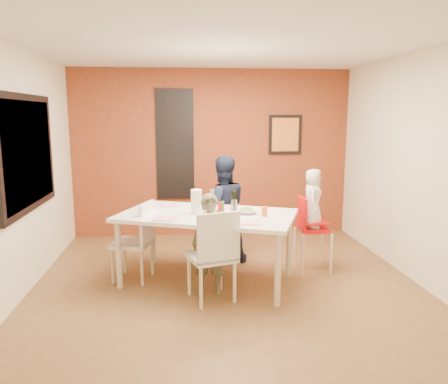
{
  "coord_description": "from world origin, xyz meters",
  "views": [
    {
      "loc": [
        -0.52,
        -4.87,
        1.97
      ],
      "look_at": [
        0.0,
        0.3,
        1.05
      ],
      "focal_mm": 35.0,
      "sensor_mm": 36.0,
      "label": 1
    }
  ],
  "objects": [
    {
      "name": "ground",
      "position": [
        0.0,
        0.0,
        0.0
      ],
      "size": [
        4.5,
        4.5,
        0.0
      ],
      "primitive_type": "plane",
      "color": "brown",
      "rests_on": "ground"
    },
    {
      "name": "condiment_green",
      "position": [
        -0.04,
        0.04,
        0.91
      ],
      "size": [
        0.04,
        0.04,
        0.15
      ],
      "primitive_type": "cylinder",
      "color": "#397627",
      "rests_on": "dining_table"
    },
    {
      "name": "wine_glass_a",
      "position": [
        -0.24,
        -0.17,
        0.94
      ],
      "size": [
        0.07,
        0.07,
        0.21
      ],
      "primitive_type": "cylinder",
      "color": "white",
      "rests_on": "dining_table"
    },
    {
      "name": "salad_bowl_a",
      "position": [
        -0.15,
        -0.0,
        0.86
      ],
      "size": [
        0.22,
        0.22,
        0.05
      ],
      "primitive_type": "imported",
      "rotation": [
        0.0,
        0.0,
        -0.16
      ],
      "color": "white",
      "rests_on": "dining_table"
    },
    {
      "name": "wall_front",
      "position": [
        0.0,
        -2.25,
        1.35
      ],
      "size": [
        4.5,
        0.02,
        2.7
      ],
      "primitive_type": "cube",
      "color": "#EDE3C4",
      "rests_on": "ground"
    },
    {
      "name": "child_far",
      "position": [
        0.03,
        0.83,
        0.72
      ],
      "size": [
        0.77,
        0.64,
        1.44
      ],
      "primitive_type": "imported",
      "rotation": [
        0.0,
        0.0,
        3.28
      ],
      "color": "black",
      "rests_on": "ground"
    },
    {
      "name": "picture_window_frame",
      "position": [
        -2.22,
        0.2,
        1.55
      ],
      "size": [
        0.05,
        1.7,
        1.3
      ],
      "primitive_type": "cube",
      "color": "black",
      "rests_on": "wall_left"
    },
    {
      "name": "plate_far_left",
      "position": [
        -0.67,
        0.57,
        0.84
      ],
      "size": [
        0.24,
        0.24,
        0.01
      ],
      "primitive_type": "cube",
      "rotation": [
        0.0,
        0.0,
        0.25
      ],
      "color": "white",
      "rests_on": "dining_table"
    },
    {
      "name": "toddler",
      "position": [
        1.13,
        0.39,
        0.93
      ],
      "size": [
        0.33,
        0.42,
        0.75
      ],
      "primitive_type": "imported",
      "rotation": [
        0.0,
        0.0,
        1.28
      ],
      "color": "silver",
      "rests_on": "high_chair"
    },
    {
      "name": "art_print_canvas",
      "position": [
        1.2,
        2.19,
        1.65
      ],
      "size": [
        0.44,
        0.01,
        0.54
      ],
      "primitive_type": "cube",
      "color": "orange",
      "rests_on": "wall_back"
    },
    {
      "name": "dining_table",
      "position": [
        -0.22,
        0.1,
        0.76
      ],
      "size": [
        2.27,
        1.76,
        0.83
      ],
      "rotation": [
        0.0,
        0.0,
        -0.37
      ],
      "color": "white",
      "rests_on": "ground"
    },
    {
      "name": "high_chair",
      "position": [
        1.11,
        0.39,
        0.57
      ],
      "size": [
        0.41,
        0.41,
        0.95
      ],
      "rotation": [
        0.0,
        0.0,
        1.59
      ],
      "color": "red",
      "rests_on": "ground"
    },
    {
      "name": "sippy_cup",
      "position": [
        0.42,
        -0.1,
        0.89
      ],
      "size": [
        0.07,
        0.07,
        0.11
      ],
      "primitive_type": "cylinder",
      "color": "#D85E18",
      "rests_on": "dining_table"
    },
    {
      "name": "wall_left",
      "position": [
        -2.25,
        0.0,
        1.35
      ],
      "size": [
        0.02,
        4.5,
        2.7
      ],
      "primitive_type": "cube",
      "color": "#EDE3C4",
      "rests_on": "ground"
    },
    {
      "name": "wall_right",
      "position": [
        2.25,
        0.0,
        1.35
      ],
      "size": [
        0.02,
        4.5,
        2.7
      ],
      "primitive_type": "cube",
      "color": "#EDE3C4",
      "rests_on": "ground"
    },
    {
      "name": "paper_towel_roll",
      "position": [
        -0.34,
        0.12,
        0.97
      ],
      "size": [
        0.12,
        0.12,
        0.28
      ],
      "primitive_type": "cylinder",
      "color": "white",
      "rests_on": "dining_table"
    },
    {
      "name": "plate_near_right",
      "position": [
        0.22,
        -0.4,
        0.84
      ],
      "size": [
        0.24,
        0.24,
        0.01
      ],
      "primitive_type": "cube",
      "rotation": [
        0.0,
        0.0,
        -0.15
      ],
      "color": "white",
      "rests_on": "dining_table"
    },
    {
      "name": "glassblock_strip",
      "position": [
        -0.6,
        2.21,
        1.5
      ],
      "size": [
        0.55,
        0.03,
        1.7
      ],
      "primitive_type": "cube",
      "color": "silver",
      "rests_on": "wall_back"
    },
    {
      "name": "brick_accent_wall",
      "position": [
        0.0,
        2.23,
        1.35
      ],
      "size": [
        4.5,
        0.02,
        2.7
      ],
      "primitive_type": "cube",
      "color": "maroon",
      "rests_on": "ground"
    },
    {
      "name": "ceiling",
      "position": [
        0.0,
        0.0,
        2.7
      ],
      "size": [
        4.5,
        4.5,
        0.02
      ],
      "primitive_type": "cube",
      "color": "silver",
      "rests_on": "wall_back"
    },
    {
      "name": "art_print_frame",
      "position": [
        1.2,
        2.21,
        1.65
      ],
      "size": [
        0.54,
        0.03,
        0.64
      ],
      "primitive_type": "cube",
      "color": "black",
      "rests_on": "wall_back"
    },
    {
      "name": "wine_bottle",
      "position": [
        0.09,
        0.09,
        0.97
      ],
      "size": [
        0.07,
        0.07,
        0.26
      ],
      "primitive_type": "cylinder",
      "color": "black",
      "rests_on": "dining_table"
    },
    {
      "name": "glassblock_surround",
      "position": [
        -0.6,
        2.21,
        1.5
      ],
      "size": [
        0.6,
        0.03,
        1.76
      ],
      "primitive_type": "cube",
      "color": "black",
      "rests_on": "wall_back"
    },
    {
      "name": "wine_glass_b",
      "position": [
        0.08,
        -0.04,
        0.93
      ],
      "size": [
        0.07,
        0.07,
        0.19
      ],
      "primitive_type": "cylinder",
      "color": "white",
      "rests_on": "dining_table"
    },
    {
      "name": "chair_near",
      "position": [
        -0.18,
        -0.49,
        0.56
      ],
      "size": [
        0.58,
        0.58,
        1.0
      ],
      "rotation": [
        0.0,
        0.0,
        3.45
      ],
      "color": "silver",
      "rests_on": "ground"
    },
    {
      "name": "plate_far_mid",
      "position": [
        0.0,
        0.38,
        0.84
      ],
      "size": [
        0.22,
        0.22,
        0.01
      ],
      "primitive_type": "cube",
      "rotation": [
        0.0,
        0.0,
        0.01
      ],
      "color": "white",
      "rests_on": "dining_table"
    },
    {
      "name": "chair_far",
      "position": [
        0.06,
        1.07,
        0.52
      ],
      "size": [
        0.55,
        0.55,
        0.92
      ],
      "rotation": [
        0.0,
        0.0,
        -0.36
      ],
      "color": "silver",
      "rests_on": "ground"
    },
    {
      "name": "chair_left",
      "position": [
        -1.03,
        0.24,
        0.53
      ],
      "size": [
        0.54,
        0.54,
        0.95
      ],
      "rotation": [
        0.0,
        0.0,
        4.44
      ],
      "color": "silver",
      "rests_on": "ground"
    },
    {
      "name": "salad_bowl_b",
      "position": [
        0.24,
        0.05,
        0.86
      ],
      "size": [
        0.29,
        0.29,
        0.06
      ],
      "primitive_type": "imported",
      "rotation": [
        0.0,
        0.0,
        -0.25
      ],
      "color": "silver",
      "rests_on": "dining_table"
    },
    {
      "name": "picture_window_pane",
      "position": [
        -2.21,
        0.2,
        1.55
      ],
      "size": [
        0.02,
        1.55,
        1.15
      ],
      "primitive_type": "cube",
      "color": "black",
      "rests_on": "wall_left"
    },
    {
      "name": "child_near",
      "position": [
        -0.21,
        -0.24,
        0.56
      ],
      "size": [
        0.46,
        0.34,
        1.13
      ],
      "primitive_type": "imported",
      "rotation": [
        0.0,
        0.0,
        -0.19
      ],
      "color": "brown",
      "rests_on": "ground"
    },
    {
      "name": "condiment_brown",
      "position": [
        -0.05,
        0.1,
        0.9
      ],
      "size": [
        0.04,
        0.04,
        0.14
      ],
      "primitive_type": "cylinder",
      "color": "brown",
      "rests_on": "dining_table"
    },
    {
      "name": "wall_back",
      "position": [
        0.0,
        2.25,
        1.35
      ],
      "size": [
        4.5,
        0.02,
        2.7
      ],
      "primitive_type": "cube",
      "color": "#EDE3C4",
      "rests_on": "ground"
    },
    {
      "name": "condiment_red",
      "position": [
        -0.08,
        -0.0,
        0.91
      ],
      "size": [
        0.04,
        0.04,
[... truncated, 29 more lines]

